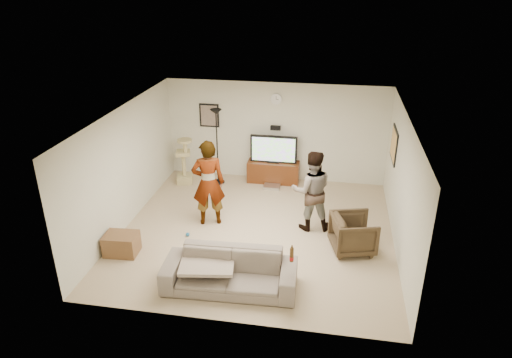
% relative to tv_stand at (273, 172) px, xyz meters
% --- Properties ---
extents(floor, '(5.50, 5.50, 0.02)m').
position_rel_tv_stand_xyz_m(floor, '(0.01, -2.50, -0.28)').
color(floor, tan).
rests_on(floor, ground).
extents(ceiling, '(5.50, 5.50, 0.02)m').
position_rel_tv_stand_xyz_m(ceiling, '(0.01, -2.50, 2.24)').
color(ceiling, silver).
rests_on(ceiling, wall_back).
extents(wall_back, '(5.50, 0.04, 2.50)m').
position_rel_tv_stand_xyz_m(wall_back, '(0.01, 0.25, 0.98)').
color(wall_back, silver).
rests_on(wall_back, floor).
extents(wall_front, '(5.50, 0.04, 2.50)m').
position_rel_tv_stand_xyz_m(wall_front, '(0.01, -5.25, 0.98)').
color(wall_front, silver).
rests_on(wall_front, floor).
extents(wall_left, '(0.04, 5.50, 2.50)m').
position_rel_tv_stand_xyz_m(wall_left, '(-2.74, -2.50, 0.98)').
color(wall_left, silver).
rests_on(wall_left, floor).
extents(wall_right, '(0.04, 5.50, 2.50)m').
position_rel_tv_stand_xyz_m(wall_right, '(2.76, -2.50, 0.98)').
color(wall_right, silver).
rests_on(wall_right, floor).
extents(wall_clock, '(0.26, 0.04, 0.26)m').
position_rel_tv_stand_xyz_m(wall_clock, '(0.01, 0.22, 1.83)').
color(wall_clock, white).
rests_on(wall_clock, wall_back).
extents(wall_speaker, '(0.25, 0.10, 0.10)m').
position_rel_tv_stand_xyz_m(wall_speaker, '(0.01, 0.19, 1.11)').
color(wall_speaker, black).
rests_on(wall_speaker, wall_back).
extents(picture_back, '(0.42, 0.03, 0.52)m').
position_rel_tv_stand_xyz_m(picture_back, '(-1.69, 0.23, 1.33)').
color(picture_back, '#7B6A5F').
rests_on(picture_back, wall_back).
extents(picture_right, '(0.03, 0.78, 0.62)m').
position_rel_tv_stand_xyz_m(picture_right, '(2.74, -0.90, 1.23)').
color(picture_right, tan).
rests_on(picture_right, wall_right).
extents(tv_stand, '(1.30, 0.45, 0.54)m').
position_rel_tv_stand_xyz_m(tv_stand, '(0.00, 0.00, 0.00)').
color(tv_stand, '#46200D').
rests_on(tv_stand, floor).
extents(console_box, '(0.40, 0.30, 0.07)m').
position_rel_tv_stand_xyz_m(console_box, '(0.02, -0.40, -0.24)').
color(console_box, silver).
rests_on(console_box, floor).
extents(tv, '(1.17, 0.08, 0.69)m').
position_rel_tv_stand_xyz_m(tv, '(0.00, 0.00, 0.62)').
color(tv, black).
rests_on(tv, tv_stand).
extents(tv_screen, '(1.07, 0.01, 0.61)m').
position_rel_tv_stand_xyz_m(tv_screen, '(0.00, -0.04, 0.62)').
color(tv_screen, '#61DA28').
rests_on(tv_screen, tv).
extents(floor_lamp, '(0.32, 0.32, 1.91)m').
position_rel_tv_stand_xyz_m(floor_lamp, '(-1.37, -0.29, 0.69)').
color(floor_lamp, black).
rests_on(floor_lamp, floor).
extents(cat_tree, '(0.46, 0.46, 1.18)m').
position_rel_tv_stand_xyz_m(cat_tree, '(-2.21, -0.44, 0.32)').
color(cat_tree, tan).
rests_on(cat_tree, floor).
extents(person_left, '(0.78, 0.63, 1.86)m').
position_rel_tv_stand_xyz_m(person_left, '(-1.04, -2.32, 0.66)').
color(person_left, '#999999').
rests_on(person_left, floor).
extents(person_right, '(0.93, 0.79, 1.71)m').
position_rel_tv_stand_xyz_m(person_right, '(1.08, -2.17, 0.59)').
color(person_right, navy).
rests_on(person_right, floor).
extents(sofa, '(2.28, 0.97, 0.65)m').
position_rel_tv_stand_xyz_m(sofa, '(-0.13, -4.43, 0.06)').
color(sofa, '#71655A').
rests_on(sofa, floor).
extents(throw_blanket, '(0.99, 0.83, 0.06)m').
position_rel_tv_stand_xyz_m(throw_blanket, '(-0.51, -4.43, 0.17)').
color(throw_blanket, tan).
rests_on(throw_blanket, sofa).
extents(beer_bottle, '(0.06, 0.06, 0.25)m').
position_rel_tv_stand_xyz_m(beer_bottle, '(0.90, -4.43, 0.51)').
color(beer_bottle, '#4B3013').
rests_on(beer_bottle, sofa).
extents(armchair, '(0.97, 0.95, 0.72)m').
position_rel_tv_stand_xyz_m(armchair, '(1.94, -2.89, 0.09)').
color(armchair, '#392B1B').
rests_on(armchair, floor).
extents(side_table, '(0.64, 0.50, 0.41)m').
position_rel_tv_stand_xyz_m(side_table, '(-2.39, -3.75, -0.07)').
color(side_table, brown).
rests_on(side_table, floor).
extents(toy_ball, '(0.08, 0.08, 0.08)m').
position_rel_tv_stand_xyz_m(toy_ball, '(-1.35, -2.95, -0.23)').
color(toy_ball, '#1A5884').
rests_on(toy_ball, floor).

